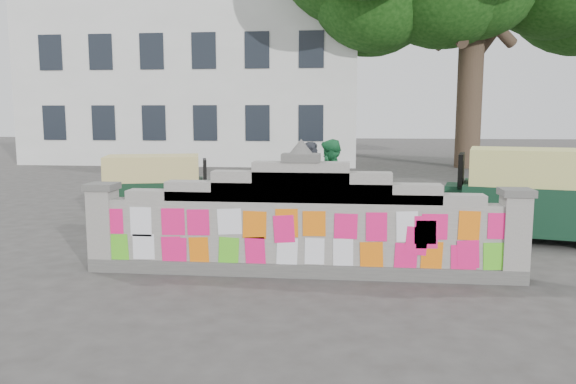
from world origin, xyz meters
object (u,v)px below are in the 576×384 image
object	(u,v)px
pedestrian	(330,185)
rickshaw_right	(533,193)
cyclist_bike	(313,210)
rickshaw_left	(156,186)
cyclist_rider	(313,194)

from	to	relation	value
pedestrian	rickshaw_right	xyz separation A→B (m)	(3.83, -0.51, -0.04)
cyclist_bike	pedestrian	xyz separation A→B (m)	(0.33, 0.30, 0.47)
rickshaw_right	cyclist_bike	bearing A→B (deg)	10.46
rickshaw_right	rickshaw_left	bearing A→B (deg)	3.55
pedestrian	rickshaw_right	distance (m)	3.87
cyclist_bike	pedestrian	world-z (taller)	pedestrian
cyclist_bike	cyclist_rider	world-z (taller)	cyclist_rider
cyclist_bike	rickshaw_left	size ratio (longest dim) A/B	0.66
cyclist_rider	pedestrian	xyz separation A→B (m)	(0.33, 0.30, 0.15)
rickshaw_left	rickshaw_right	distance (m)	7.92
cyclist_rider	pedestrian	size ratio (longest dim) A/B	0.84
cyclist_bike	rickshaw_left	world-z (taller)	rickshaw_left
cyclist_rider	rickshaw_right	size ratio (longest dim) A/B	0.49
cyclist_bike	rickshaw_right	size ratio (longest dim) A/B	0.55
pedestrian	cyclist_bike	bearing A→B (deg)	-57.83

